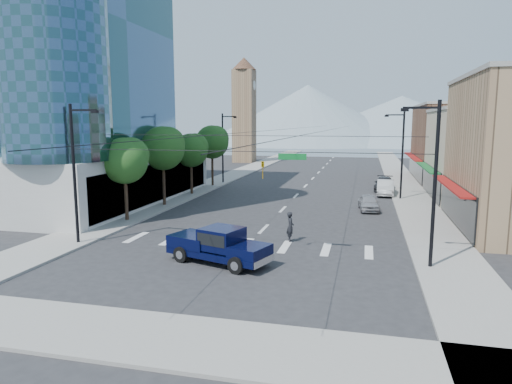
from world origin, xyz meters
TOP-DOWN VIEW (x-y plane):
  - ground at (0.00, 0.00)m, footprint 160.00×160.00m
  - sidewalk_left at (-12.00, 40.00)m, footprint 4.00×120.00m
  - sidewalk_right at (12.00, 40.00)m, footprint 4.00×120.00m
  - sidewalk_cross at (0.00, -12.00)m, footprint 28.00×4.00m
  - office_tower at (-26.26, 13.85)m, footprint 29.50×27.00m
  - shop_mid at (20.00, 24.00)m, footprint 12.00×14.00m
  - shop_far at (20.00, 40.00)m, footprint 12.00×18.00m
  - clock_tower at (-16.50, 62.00)m, footprint 4.80×4.80m
  - mountain_left at (-15.00, 150.00)m, footprint 80.00×80.00m
  - mountain_right at (20.00, 160.00)m, footprint 90.00×90.00m
  - tree_near at (-11.07, 6.10)m, footprint 3.65×3.64m
  - tree_midnear at (-11.07, 13.10)m, footprint 4.09×4.09m
  - tree_midfar at (-11.07, 20.10)m, footprint 3.65×3.64m
  - tree_far at (-11.07, 27.10)m, footprint 4.09×4.09m
  - signal_rig at (0.19, -1.00)m, footprint 21.80×0.20m
  - lamp_pole_nw at (-10.67, 30.00)m, footprint 2.00×0.25m
  - lamp_pole_ne at (10.67, 22.00)m, footprint 2.00×0.25m
  - pickup_truck at (-0.67, -2.66)m, footprint 6.41×3.95m
  - pedestrian at (2.50, 2.93)m, footprint 0.70×0.85m
  - parked_car_near at (7.60, 15.28)m, footprint 2.07×4.29m
  - parked_car_mid at (9.40, 24.74)m, footprint 1.91×5.06m
  - parked_car_far at (9.40, 28.40)m, footprint 2.51×5.40m

SIDE VIEW (x-z plane):
  - ground at x=0.00m, z-range 0.00..0.00m
  - sidewalk_left at x=-12.00m, z-range 0.00..0.15m
  - sidewalk_right at x=12.00m, z-range 0.00..0.15m
  - sidewalk_cross at x=0.00m, z-range 0.00..0.15m
  - parked_car_near at x=7.60m, z-range 0.00..1.41m
  - parked_car_far at x=9.40m, z-range 0.00..1.53m
  - parked_car_mid at x=9.40m, z-range 0.00..1.65m
  - pedestrian at x=2.50m, z-range 0.00..2.01m
  - pickup_truck at x=-0.67m, z-range 0.04..2.10m
  - shop_mid at x=20.00m, z-range 0.00..9.00m
  - signal_rig at x=0.19m, z-range 0.14..9.14m
  - lamp_pole_nw at x=-10.67m, z-range 0.44..9.44m
  - lamp_pole_ne at x=10.67m, z-range 0.44..9.44m
  - tree_near at x=-11.07m, z-range 1.64..8.34m
  - tree_midfar at x=-11.07m, z-range 1.64..8.34m
  - shop_far at x=20.00m, z-range 0.00..10.00m
  - tree_midnear at x=-11.07m, z-range 1.83..9.35m
  - tree_far at x=-11.07m, z-range 1.83..9.35m
  - mountain_right at x=20.00m, z-range 0.00..18.00m
  - clock_tower at x=-16.50m, z-range 0.44..20.84m
  - mountain_left at x=-15.00m, z-range 0.00..22.00m
  - office_tower at x=-26.26m, z-range -0.55..29.45m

